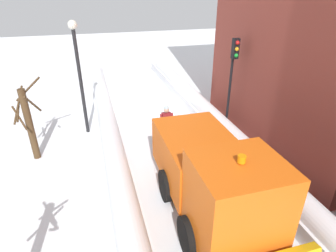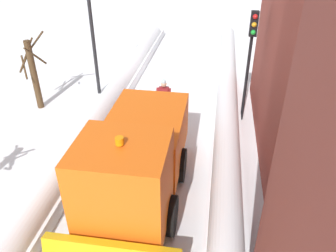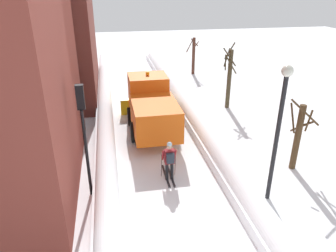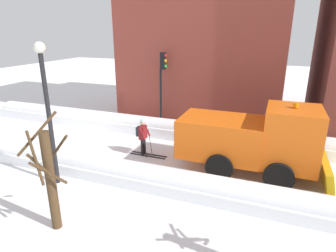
{
  "view_description": "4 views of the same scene",
  "coord_description": "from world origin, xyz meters",
  "views": [
    {
      "loc": [
        3.11,
        15.35,
        6.62
      ],
      "look_at": [
        0.38,
        5.75,
        1.56
      ],
      "focal_mm": 29.86,
      "sensor_mm": 36.0,
      "label": 1
    },
    {
      "loc": [
        -2.04,
        16.65,
        7.22
      ],
      "look_at": [
        -0.55,
        6.98,
        1.28
      ],
      "focal_mm": 36.0,
      "sensor_mm": 36.0,
      "label": 2
    },
    {
      "loc": [
        -2.17,
        -6.95,
        7.75
      ],
      "look_at": [
        0.45,
        6.77,
        1.38
      ],
      "focal_mm": 33.66,
      "sensor_mm": 36.0,
      "label": 3
    },
    {
      "loc": [
        11.33,
        9.86,
        5.7
      ],
      "look_at": [
        0.02,
        5.53,
        1.59
      ],
      "focal_mm": 30.66,
      "sensor_mm": 36.0,
      "label": 4
    }
  ],
  "objects": [
    {
      "name": "snowbank_right",
      "position": [
        2.59,
        10.0,
        0.37
      ],
      "size": [
        1.1,
        36.0,
        0.91
      ],
      "color": "white",
      "rests_on": "ground"
    },
    {
      "name": "snowbank_left",
      "position": [
        -2.59,
        10.0,
        0.46
      ],
      "size": [
        1.1,
        36.0,
        1.04
      ],
      "color": "white",
      "rests_on": "ground"
    },
    {
      "name": "bare_tree_near",
      "position": [
        5.75,
        4.11,
        1.67
      ],
      "size": [
        1.28,
        1.31,
        3.47
      ],
      "color": "#49341E",
      "rests_on": "ground"
    },
    {
      "name": "bare_tree_mid",
      "position": [
        5.54,
        12.02,
        2.11
      ],
      "size": [
        0.9,
        1.17,
        4.32
      ],
      "color": "#423926",
      "rests_on": "ground"
    },
    {
      "name": "bare_tree_far",
      "position": [
        5.51,
        20.85,
        1.73
      ],
      "size": [
        1.13,
        1.13,
        3.31
      ],
      "color": "#4D2E22",
      "rests_on": "ground"
    },
    {
      "name": "ground_plane",
      "position": [
        0.0,
        10.0,
        0.0
      ],
      "size": [
        80.0,
        80.0,
        0.0
      ],
      "primitive_type": "plane",
      "color": "white"
    },
    {
      "name": "street_lamp",
      "position": [
        3.6,
        2.28,
        3.35
      ],
      "size": [
        0.4,
        0.4,
        5.31
      ],
      "color": "black",
      "rests_on": "ground"
    },
    {
      "name": "traffic_light_pole",
      "position": [
        -3.24,
        3.95,
        3.17
      ],
      "size": [
        0.28,
        0.42,
        4.52
      ],
      "color": "black",
      "rests_on": "ground"
    },
    {
      "name": "skier",
      "position": [
        0.04,
        4.27,
        1.0
      ],
      "size": [
        0.62,
        1.8,
        1.81
      ],
      "color": "black",
      "rests_on": "ground"
    },
    {
      "name": "plow_truck",
      "position": [
        -0.01,
        9.23,
        1.48
      ],
      "size": [
        3.2,
        5.98,
        3.12
      ],
      "color": "orange",
      "rests_on": "ground"
    }
  ]
}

